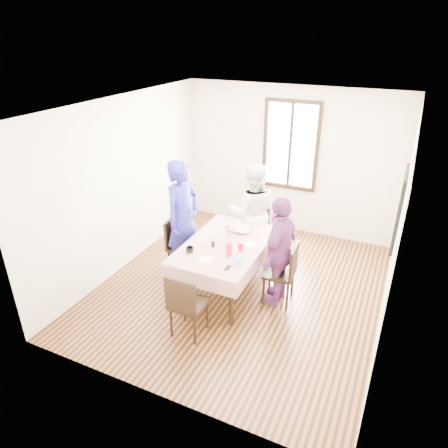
{
  "coord_description": "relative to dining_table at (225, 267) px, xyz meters",
  "views": [
    {
      "loc": [
        1.95,
        -4.81,
        3.6
      ],
      "look_at": [
        -0.21,
        -0.17,
        1.1
      ],
      "focal_mm": 32.73,
      "sensor_mm": 36.0,
      "label": 1
    }
  ],
  "objects": [
    {
      "name": "ground",
      "position": [
        0.21,
        0.12,
        -0.38
      ],
      "size": [
        4.5,
        4.5,
        0.0
      ],
      "primitive_type": "plane",
      "color": "black",
      "rests_on": "ground"
    },
    {
      "name": "back_wall",
      "position": [
        0.21,
        2.37,
        0.98
      ],
      "size": [
        4.0,
        0.0,
        4.0
      ],
      "primitive_type": "plane",
      "rotation": [
        1.57,
        0.0,
        0.0
      ],
      "color": "beige",
      "rests_on": "ground"
    },
    {
      "name": "right_wall",
      "position": [
        2.21,
        0.12,
        0.98
      ],
      "size": [
        0.0,
        4.5,
        4.5
      ],
      "primitive_type": "plane",
      "rotation": [
        1.57,
        0.0,
        -1.57
      ],
      "color": "beige",
      "rests_on": "ground"
    },
    {
      "name": "window_frame",
      "position": [
        0.21,
        2.35,
        1.27
      ],
      "size": [
        1.02,
        0.06,
        1.62
      ],
      "primitive_type": "cube",
      "color": "black",
      "rests_on": "back_wall"
    },
    {
      "name": "window_pane",
      "position": [
        0.21,
        2.36,
        1.27
      ],
      "size": [
        0.9,
        0.02,
        1.5
      ],
      "primitive_type": "cube",
      "color": "white",
      "rests_on": "back_wall"
    },
    {
      "name": "art_poster",
      "position": [
        2.19,
        0.42,
        1.18
      ],
      "size": [
        0.04,
        0.76,
        0.96
      ],
      "primitive_type": "cube",
      "color": "red",
      "rests_on": "right_wall"
    },
    {
      "name": "dining_table",
      "position": [
        0.0,
        0.0,
        0.0
      ],
      "size": [
        0.97,
        1.6,
        0.75
      ],
      "primitive_type": "cube",
      "color": "black",
      "rests_on": "ground"
    },
    {
      "name": "tablecloth",
      "position": [
        0.0,
        0.0,
        0.38
      ],
      "size": [
        1.09,
        1.72,
        0.01
      ],
      "primitive_type": "cube",
      "color": "#5B0C05",
      "rests_on": "dining_table"
    },
    {
      "name": "chair_left",
      "position": [
        -0.81,
        0.15,
        0.08
      ],
      "size": [
        0.47,
        0.47,
        0.91
      ],
      "primitive_type": "cube",
      "rotation": [
        0.0,
        0.0,
        -1.45
      ],
      "color": "black",
      "rests_on": "ground"
    },
    {
      "name": "chair_right",
      "position": [
        0.81,
        0.05,
        0.08
      ],
      "size": [
        0.45,
        0.45,
        0.91
      ],
      "primitive_type": "cube",
      "rotation": [
        0.0,
        0.0,
        1.64
      ],
      "color": "black",
      "rests_on": "ground"
    },
    {
      "name": "chair_far",
      "position": [
        0.0,
        1.1,
        0.08
      ],
      "size": [
        0.46,
        0.46,
        0.91
      ],
      "primitive_type": "cube",
      "rotation": [
        0.0,
        0.0,
        3.03
      ],
      "color": "black",
      "rests_on": "ground"
    },
    {
      "name": "chair_near",
      "position": [
        0.0,
        -1.1,
        0.08
      ],
      "size": [
        0.42,
        0.42,
        0.91
      ],
      "primitive_type": "cube",
      "rotation": [
        0.0,
        0.0,
        -0.01
      ],
      "color": "black",
      "rests_on": "ground"
    },
    {
      "name": "person_left",
      "position": [
        -0.79,
        0.15,
        0.56
      ],
      "size": [
        0.57,
        0.75,
        1.86
      ],
      "primitive_type": "imported",
      "rotation": [
        0.0,
        0.0,
        1.37
      ],
      "color": "navy",
      "rests_on": "ground"
    },
    {
      "name": "person_far",
      "position": [
        0.0,
        1.08,
        0.46
      ],
      "size": [
        0.98,
        0.88,
        1.66
      ],
      "primitive_type": "imported",
      "rotation": [
        0.0,
        0.0,
        3.51
      ],
      "color": "white",
      "rests_on": "ground"
    },
    {
      "name": "person_right",
      "position": [
        0.79,
        0.05,
        0.43
      ],
      "size": [
        0.48,
        0.98,
        1.61
      ],
      "primitive_type": "imported",
      "rotation": [
        0.0,
        0.0,
        -1.67
      ],
      "color": "#703274",
      "rests_on": "ground"
    },
    {
      "name": "mug_black",
      "position": [
        -0.34,
        -0.44,
        0.43
      ],
      "size": [
        0.12,
        0.12,
        0.09
      ],
      "primitive_type": "imported",
      "rotation": [
        0.0,
        0.0,
        -0.14
      ],
      "color": "black",
      "rests_on": "tablecloth"
    },
    {
      "name": "mug_flag",
      "position": [
        0.28,
        -0.09,
        0.43
      ],
      "size": [
        0.13,
        0.13,
        0.09
      ],
      "primitive_type": "imported",
      "rotation": [
        0.0,
        0.0,
        0.51
      ],
      "color": "red",
      "rests_on": "tablecloth"
    },
    {
      "name": "mug_green",
      "position": [
        -0.1,
        0.35,
        0.42
      ],
      "size": [
        0.09,
        0.09,
        0.07
      ],
      "primitive_type": "imported",
      "rotation": [
        0.0,
        0.0,
        -0.06
      ],
      "color": "#0C7226",
      "rests_on": "tablecloth"
    },
    {
      "name": "serving_bowl",
      "position": [
        0.07,
        0.44,
        0.42
      ],
      "size": [
        0.27,
        0.27,
        0.06
      ],
      "primitive_type": "imported",
      "rotation": [
        0.0,
        0.0,
        0.12
      ],
      "color": "white",
      "rests_on": "tablecloth"
    },
    {
      "name": "juice_carton",
      "position": [
        0.19,
        -0.29,
        0.49
      ],
      "size": [
        0.06,
        0.06,
        0.2
      ],
      "primitive_type": "cube",
      "color": "red",
      "rests_on": "tablecloth"
    },
    {
      "name": "butter_tub",
      "position": [
        0.38,
        -0.44,
        0.42
      ],
      "size": [
        0.13,
        0.13,
        0.06
      ],
      "primitive_type": "cylinder",
      "color": "white",
      "rests_on": "tablecloth"
    },
    {
      "name": "jam_jar",
      "position": [
        -0.12,
        -0.15,
        0.43
      ],
      "size": [
        0.06,
        0.06,
        0.08
      ],
      "primitive_type": "cylinder",
      "color": "black",
      "rests_on": "tablecloth"
    },
    {
      "name": "drinking_glass",
      "position": [
        -0.24,
        -0.23,
        0.43
      ],
      "size": [
        0.06,
        0.06,
        0.09
      ],
      "primitive_type": "cylinder",
      "color": "silver",
      "rests_on": "tablecloth"
    },
    {
      "name": "smartphone",
      "position": [
        0.3,
        -0.59,
        0.39
      ],
      "size": [
        0.06,
        0.12,
        0.01
      ],
      "primitive_type": "cube",
      "color": "black",
      "rests_on": "tablecloth"
    },
    {
      "name": "flower_vase",
      "position": [
        0.02,
        0.06,
        0.46
      ],
      "size": [
        0.07,
        0.07,
        0.15
      ],
      "primitive_type": "cylinder",
      "color": "silver",
      "rests_on": "tablecloth"
    },
    {
      "name": "plate_right",
      "position": [
        0.34,
        0.11,
        0.39
      ],
      "size": [
        0.2,
        0.2,
        0.01
      ],
      "primitive_type": "cylinder",
      "color": "white",
      "rests_on": "tablecloth"
    },
    {
      "name": "plate_far",
      "position": [
        -0.01,
        0.6,
        0.39
      ],
      "size": [
        0.2,
        0.2,
        0.01
      ],
      "primitive_type": "cylinder",
      "color": "white",
      "rests_on": "tablecloth"
    },
    {
      "name": "plate_near",
      "position": [
        -0.05,
        -0.53,
        0.39
      ],
      "size": [
        0.2,
        0.2,
        0.01
      ],
      "primitive_type": "cylinder",
      "color": "white",
      "rests_on": "tablecloth"
    },
    {
      "name": "butter_lid",
      "position": [
        0.38,
        -0.44,
        0.46
      ],
      "size": [
        0.12,
        0.12,
        0.01
      ],
      "primitive_type": "cylinder",
      "color": "blue",
      "rests_on": "butter_tub"
    },
    {
      "name": "flower_bunch",
      "position": [
        0.02,
        0.06,
        0.59
      ],
      "size": [
        0.09,
        0.09,
        0.1
      ],
      "primitive_type": null,
      "color": "yellow",
      "rests_on": "flower_vase"
    }
  ]
}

